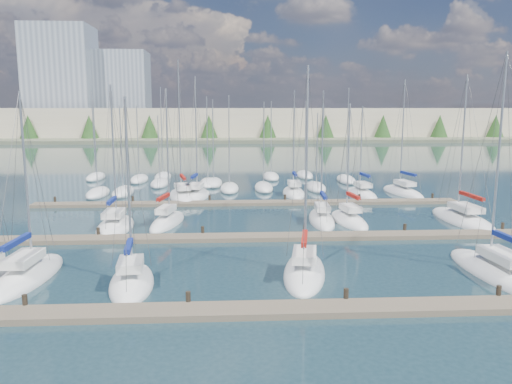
{
  "coord_description": "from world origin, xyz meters",
  "views": [
    {
      "loc": [
        -1.88,
        -20.98,
        9.87
      ],
      "look_at": [
        0.0,
        14.0,
        4.0
      ],
      "focal_mm": 35.0,
      "sensor_mm": 36.0,
      "label": 1
    }
  ],
  "objects_px": {
    "sailboat_i": "(167,222)",
    "sailboat_h": "(115,226)",
    "sailboat_k": "(322,219)",
    "sailboat_l": "(349,220)",
    "sailboat_f": "(497,273)",
    "sailboat_r": "(403,192)",
    "sailboat_c": "(132,282)",
    "sailboat_p": "(294,193)",
    "sailboat_b": "(28,276)",
    "sailboat_m": "(462,220)",
    "sailboat_o": "(196,195)",
    "sailboat_q": "(361,194)",
    "sailboat_n": "(182,196)",
    "sailboat_d": "(304,272)"
  },
  "relations": [
    {
      "from": "sailboat_l",
      "to": "sailboat_o",
      "type": "bearing_deg",
      "value": 130.07
    },
    {
      "from": "sailboat_n",
      "to": "sailboat_i",
      "type": "distance_m",
      "value": 12.66
    },
    {
      "from": "sailboat_f",
      "to": "sailboat_c",
      "type": "xyz_separation_m",
      "value": [
        -21.54,
        -0.49,
        0.01
      ]
    },
    {
      "from": "sailboat_l",
      "to": "sailboat_k",
      "type": "distance_m",
      "value": 2.38
    },
    {
      "from": "sailboat_h",
      "to": "sailboat_r",
      "type": "bearing_deg",
      "value": 26.29
    },
    {
      "from": "sailboat_o",
      "to": "sailboat_h",
      "type": "distance_m",
      "value": 15.68
    },
    {
      "from": "sailboat_b",
      "to": "sailboat_m",
      "type": "bearing_deg",
      "value": 25.18
    },
    {
      "from": "sailboat_i",
      "to": "sailboat_p",
      "type": "relative_size",
      "value": 0.97
    },
    {
      "from": "sailboat_b",
      "to": "sailboat_i",
      "type": "relative_size",
      "value": 0.94
    },
    {
      "from": "sailboat_f",
      "to": "sailboat_i",
      "type": "height_order",
      "value": "sailboat_f"
    },
    {
      "from": "sailboat_f",
      "to": "sailboat_i",
      "type": "distance_m",
      "value": 25.97
    },
    {
      "from": "sailboat_k",
      "to": "sailboat_m",
      "type": "height_order",
      "value": "sailboat_m"
    },
    {
      "from": "sailboat_d",
      "to": "sailboat_m",
      "type": "height_order",
      "value": "sailboat_m"
    },
    {
      "from": "sailboat_m",
      "to": "sailboat_f",
      "type": "bearing_deg",
      "value": -110.44
    },
    {
      "from": "sailboat_o",
      "to": "sailboat_b",
      "type": "bearing_deg",
      "value": -99.14
    },
    {
      "from": "sailboat_n",
      "to": "sailboat_q",
      "type": "height_order",
      "value": "sailboat_n"
    },
    {
      "from": "sailboat_r",
      "to": "sailboat_p",
      "type": "distance_m",
      "value": 12.83
    },
    {
      "from": "sailboat_f",
      "to": "sailboat_i",
      "type": "xyz_separation_m",
      "value": [
        -21.37,
        14.76,
        0.02
      ]
    },
    {
      "from": "sailboat_r",
      "to": "sailboat_h",
      "type": "height_order",
      "value": "sailboat_r"
    },
    {
      "from": "sailboat_i",
      "to": "sailboat_h",
      "type": "distance_m",
      "value": 4.38
    },
    {
      "from": "sailboat_f",
      "to": "sailboat_r",
      "type": "distance_m",
      "value": 29.19
    },
    {
      "from": "sailboat_d",
      "to": "sailboat_m",
      "type": "relative_size",
      "value": 0.97
    },
    {
      "from": "sailboat_h",
      "to": "sailboat_q",
      "type": "relative_size",
      "value": 1.15
    },
    {
      "from": "sailboat_k",
      "to": "sailboat_l",
      "type": "bearing_deg",
      "value": -8.09
    },
    {
      "from": "sailboat_f",
      "to": "sailboat_o",
      "type": "distance_m",
      "value": 34.21
    },
    {
      "from": "sailboat_i",
      "to": "sailboat_b",
      "type": "bearing_deg",
      "value": -104.69
    },
    {
      "from": "sailboat_h",
      "to": "sailboat_b",
      "type": "bearing_deg",
      "value": -101.76
    },
    {
      "from": "sailboat_f",
      "to": "sailboat_p",
      "type": "height_order",
      "value": "sailboat_f"
    },
    {
      "from": "sailboat_r",
      "to": "sailboat_p",
      "type": "bearing_deg",
      "value": 169.62
    },
    {
      "from": "sailboat_o",
      "to": "sailboat_d",
      "type": "height_order",
      "value": "sailboat_o"
    },
    {
      "from": "sailboat_b",
      "to": "sailboat_m",
      "type": "xyz_separation_m",
      "value": [
        32.44,
        13.33,
        -0.0
      ]
    },
    {
      "from": "sailboat_p",
      "to": "sailboat_m",
      "type": "relative_size",
      "value": 0.94
    },
    {
      "from": "sailboat_c",
      "to": "sailboat_i",
      "type": "distance_m",
      "value": 15.25
    },
    {
      "from": "sailboat_f",
      "to": "sailboat_q",
      "type": "distance_m",
      "value": 27.88
    },
    {
      "from": "sailboat_n",
      "to": "sailboat_l",
      "type": "height_order",
      "value": "sailboat_n"
    },
    {
      "from": "sailboat_l",
      "to": "sailboat_b",
      "type": "bearing_deg",
      "value": -155.31
    },
    {
      "from": "sailboat_h",
      "to": "sailboat_q",
      "type": "distance_m",
      "value": 28.62
    },
    {
      "from": "sailboat_f",
      "to": "sailboat_p",
      "type": "bearing_deg",
      "value": 102.26
    },
    {
      "from": "sailboat_b",
      "to": "sailboat_h",
      "type": "relative_size",
      "value": 0.92
    },
    {
      "from": "sailboat_l",
      "to": "sailboat_k",
      "type": "relative_size",
      "value": 0.91
    },
    {
      "from": "sailboat_h",
      "to": "sailboat_p",
      "type": "xyz_separation_m",
      "value": [
        17.02,
        15.79,
        0.01
      ]
    },
    {
      "from": "sailboat_r",
      "to": "sailboat_b",
      "type": "bearing_deg",
      "value": -148.16
    },
    {
      "from": "sailboat_k",
      "to": "sailboat_p",
      "type": "xyz_separation_m",
      "value": [
        -0.66,
        14.14,
        -0.01
      ]
    },
    {
      "from": "sailboat_o",
      "to": "sailboat_p",
      "type": "height_order",
      "value": "sailboat_o"
    },
    {
      "from": "sailboat_n",
      "to": "sailboat_k",
      "type": "height_order",
      "value": "sailboat_n"
    },
    {
      "from": "sailboat_k",
      "to": "sailboat_m",
      "type": "relative_size",
      "value": 0.9
    },
    {
      "from": "sailboat_c",
      "to": "sailboat_k",
      "type": "bearing_deg",
      "value": 42.21
    },
    {
      "from": "sailboat_o",
      "to": "sailboat_b",
      "type": "height_order",
      "value": "sailboat_o"
    },
    {
      "from": "sailboat_d",
      "to": "sailboat_c",
      "type": "height_order",
      "value": "sailboat_d"
    },
    {
      "from": "sailboat_o",
      "to": "sailboat_r",
      "type": "distance_m",
      "value": 24.08
    }
  ]
}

